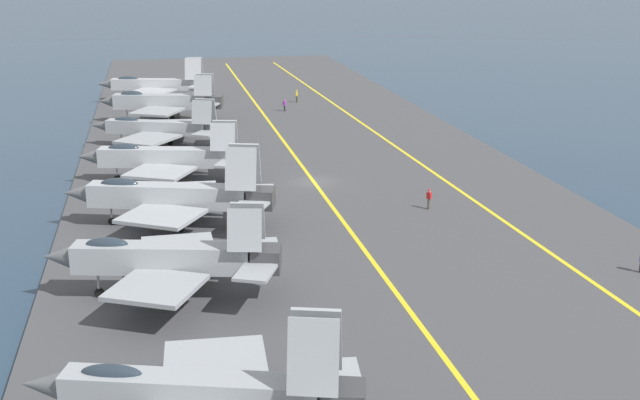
{
  "coord_description": "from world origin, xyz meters",
  "views": [
    {
      "loc": [
        -72.98,
        14.55,
        21.25
      ],
      "look_at": [
        -14.05,
        2.3,
        2.9
      ],
      "focal_mm": 45.0,
      "sensor_mm": 36.0,
      "label": 1
    }
  ],
  "objects_px": {
    "parked_jet_seventh": "(162,102)",
    "crew_purple_vest": "(285,104)",
    "parked_jet_fourth": "(172,196)",
    "parked_jet_fifth": "(166,157)",
    "parked_jet_third": "(166,258)",
    "parked_jet_eighth": "(157,84)",
    "parked_jet_sixth": "(160,128)",
    "crew_yellow_vest": "(297,96)",
    "crew_red_vest": "(429,198)",
    "parked_jet_second": "(200,393)"
  },
  "relations": [
    {
      "from": "parked_jet_seventh",
      "to": "parked_jet_fourth",
      "type": "bearing_deg",
      "value": 179.93
    },
    {
      "from": "parked_jet_fourth",
      "to": "parked_jet_fifth",
      "type": "height_order",
      "value": "parked_jet_fourth"
    },
    {
      "from": "parked_jet_fourth",
      "to": "crew_purple_vest",
      "type": "xyz_separation_m",
      "value": [
        47.79,
        -16.89,
        -1.65
      ]
    },
    {
      "from": "parked_jet_sixth",
      "to": "parked_jet_eighth",
      "type": "relative_size",
      "value": 0.92
    },
    {
      "from": "parked_jet_seventh",
      "to": "crew_red_vest",
      "type": "height_order",
      "value": "parked_jet_seventh"
    },
    {
      "from": "parked_jet_sixth",
      "to": "parked_jet_eighth",
      "type": "xyz_separation_m",
      "value": [
        31.22,
        -0.05,
        0.27
      ]
    },
    {
      "from": "parked_jet_second",
      "to": "parked_jet_seventh",
      "type": "distance_m",
      "value": 73.72
    },
    {
      "from": "parked_jet_second",
      "to": "crew_yellow_vest",
      "type": "xyz_separation_m",
      "value": [
        84.98,
        -19.52,
        -1.46
      ]
    },
    {
      "from": "parked_jet_second",
      "to": "parked_jet_eighth",
      "type": "height_order",
      "value": "parked_jet_second"
    },
    {
      "from": "parked_jet_fourth",
      "to": "crew_purple_vest",
      "type": "distance_m",
      "value": 50.71
    },
    {
      "from": "crew_purple_vest",
      "to": "parked_jet_fourth",
      "type": "bearing_deg",
      "value": 160.54
    },
    {
      "from": "crew_red_vest",
      "to": "parked_jet_fourth",
      "type": "bearing_deg",
      "value": 90.73
    },
    {
      "from": "crew_purple_vest",
      "to": "crew_red_vest",
      "type": "bearing_deg",
      "value": -174.28
    },
    {
      "from": "parked_jet_fourth",
      "to": "crew_yellow_vest",
      "type": "relative_size",
      "value": 9.37
    },
    {
      "from": "parked_jet_fifth",
      "to": "crew_purple_vest",
      "type": "distance_m",
      "value": 38.05
    },
    {
      "from": "parked_jet_seventh",
      "to": "crew_purple_vest",
      "type": "distance_m",
      "value": 17.53
    },
    {
      "from": "parked_jet_seventh",
      "to": "parked_jet_eighth",
      "type": "xyz_separation_m",
      "value": [
        16.68,
        0.49,
        -0.22
      ]
    },
    {
      "from": "parked_jet_fifth",
      "to": "crew_purple_vest",
      "type": "xyz_separation_m",
      "value": [
        34.01,
        -17.02,
        -1.45
      ]
    },
    {
      "from": "parked_jet_sixth",
      "to": "parked_jet_second",
      "type": "bearing_deg",
      "value": -179.25
    },
    {
      "from": "parked_jet_sixth",
      "to": "crew_red_vest",
      "type": "distance_m",
      "value": 36.01
    },
    {
      "from": "parked_jet_third",
      "to": "parked_jet_eighth",
      "type": "height_order",
      "value": "parked_jet_eighth"
    },
    {
      "from": "parked_jet_second",
      "to": "crew_yellow_vest",
      "type": "distance_m",
      "value": 87.2
    },
    {
      "from": "parked_jet_fourth",
      "to": "parked_jet_seventh",
      "type": "xyz_separation_m",
      "value": [
        43.2,
        -0.06,
        0.11
      ]
    },
    {
      "from": "crew_red_vest",
      "to": "parked_jet_third",
      "type": "bearing_deg",
      "value": 122.82
    },
    {
      "from": "parked_jet_second",
      "to": "parked_jet_third",
      "type": "bearing_deg",
      "value": 3.75
    },
    {
      "from": "parked_jet_third",
      "to": "parked_jet_eighth",
      "type": "relative_size",
      "value": 0.89
    },
    {
      "from": "parked_jet_third",
      "to": "parked_jet_fifth",
      "type": "bearing_deg",
      "value": -1.32
    },
    {
      "from": "parked_jet_second",
      "to": "crew_purple_vest",
      "type": "bearing_deg",
      "value": -11.96
    },
    {
      "from": "crew_red_vest",
      "to": "parked_jet_sixth",
      "type": "bearing_deg",
      "value": 37.92
    },
    {
      "from": "parked_jet_second",
      "to": "parked_jet_third",
      "type": "distance_m",
      "value": 16.37
    },
    {
      "from": "parked_jet_second",
      "to": "crew_red_vest",
      "type": "bearing_deg",
      "value": -34.73
    },
    {
      "from": "parked_jet_second",
      "to": "parked_jet_fifth",
      "type": "relative_size",
      "value": 0.94
    },
    {
      "from": "parked_jet_fifth",
      "to": "parked_jet_eighth",
      "type": "xyz_separation_m",
      "value": [
        46.11,
        0.3,
        0.09
      ]
    },
    {
      "from": "parked_jet_fourth",
      "to": "parked_jet_third",
      "type": "bearing_deg",
      "value": 176.87
    },
    {
      "from": "parked_jet_seventh",
      "to": "crew_yellow_vest",
      "type": "xyz_separation_m",
      "value": [
        11.26,
        -19.76,
        -1.7
      ]
    },
    {
      "from": "parked_jet_third",
      "to": "parked_jet_fifth",
      "type": "xyz_separation_m",
      "value": [
        27.97,
        -0.65,
        -0.3
      ]
    },
    {
      "from": "parked_jet_eighth",
      "to": "parked_jet_fifth",
      "type": "bearing_deg",
      "value": -179.63
    },
    {
      "from": "parked_jet_fifth",
      "to": "parked_jet_third",
      "type": "bearing_deg",
      "value": 178.68
    },
    {
      "from": "parked_jet_second",
      "to": "crew_purple_vest",
      "type": "xyz_separation_m",
      "value": [
        78.3,
        -16.59,
        -1.52
      ]
    },
    {
      "from": "parked_jet_fifth",
      "to": "crew_yellow_vest",
      "type": "xyz_separation_m",
      "value": [
        40.68,
        -19.94,
        -1.39
      ]
    },
    {
      "from": "crew_purple_vest",
      "to": "parked_jet_sixth",
      "type": "bearing_deg",
      "value": 137.76
    },
    {
      "from": "crew_purple_vest",
      "to": "crew_yellow_vest",
      "type": "distance_m",
      "value": 7.29
    },
    {
      "from": "parked_jet_third",
      "to": "crew_purple_vest",
      "type": "height_order",
      "value": "parked_jet_third"
    },
    {
      "from": "parked_jet_seventh",
      "to": "crew_yellow_vest",
      "type": "distance_m",
      "value": 22.8
    },
    {
      "from": "crew_yellow_vest",
      "to": "parked_jet_eighth",
      "type": "bearing_deg",
      "value": 74.99
    },
    {
      "from": "parked_jet_third",
      "to": "parked_jet_fourth",
      "type": "height_order",
      "value": "parked_jet_fourth"
    },
    {
      "from": "parked_jet_sixth",
      "to": "crew_yellow_vest",
      "type": "distance_m",
      "value": 32.84
    },
    {
      "from": "parked_jet_third",
      "to": "parked_jet_eighth",
      "type": "bearing_deg",
      "value": -0.27
    },
    {
      "from": "crew_purple_vest",
      "to": "crew_red_vest",
      "type": "xyz_separation_m",
      "value": [
        -47.51,
        -4.75,
        0.03
      ]
    },
    {
      "from": "parked_jet_fifth",
      "to": "parked_jet_eighth",
      "type": "distance_m",
      "value": 46.11
    }
  ]
}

